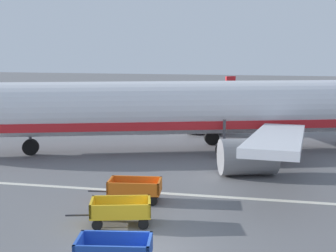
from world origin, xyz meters
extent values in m
cube|color=silver|center=(0.00, 7.38, 0.01)|extent=(120.00, 0.36, 0.01)
cylinder|color=silver|center=(-1.57, 17.36, 3.15)|extent=(29.71, 12.60, 3.70)
cube|color=red|center=(-1.57, 17.36, 2.13)|extent=(26.80, 11.52, 0.56)
cube|color=silver|center=(4.89, 10.65, 2.48)|extent=(3.59, 13.16, 1.35)
cylinder|color=gray|center=(3.25, 11.76, 1.13)|extent=(3.69, 2.97, 2.10)
cube|color=silver|center=(-0.16, 26.56, 2.48)|extent=(10.29, 11.67, 1.35)
cube|color=red|center=(0.37, 33.55, 3.43)|extent=(0.97, 0.86, 1.90)
cylinder|color=gray|center=(-0.86, 24.70, 1.13)|extent=(3.69, 2.97, 2.10)
cylinder|color=#4C4C51|center=(-11.58, 14.18, 1.57)|extent=(0.20, 0.20, 2.04)
cylinder|color=black|center=(-11.58, 14.18, 0.55)|extent=(1.18, 0.76, 1.10)
cylinder|color=#4C4C51|center=(1.48, 16.02, 1.57)|extent=(0.20, 0.20, 2.04)
cylinder|color=black|center=(1.48, 16.02, 0.55)|extent=(1.18, 0.76, 1.10)
cylinder|color=#4C4C51|center=(0.15, 20.21, 1.57)|extent=(0.20, 0.20, 2.04)
cylinder|color=black|center=(0.15, 20.21, 0.55)|extent=(1.18, 0.76, 1.10)
cube|color=#234CB2|center=(-0.62, -0.65, 0.80)|extent=(2.49, 0.49, 0.55)
cube|color=#234CB2|center=(-1.71, -1.47, 0.80)|extent=(0.32, 1.40, 0.55)
cube|color=#234CB2|center=(0.66, -1.10, 0.80)|extent=(0.32, 1.40, 0.55)
cube|color=gold|center=(-1.54, 2.71, 0.48)|extent=(2.78, 2.00, 0.08)
cube|color=gold|center=(-1.37, 2.08, 0.80)|extent=(2.44, 0.74, 0.55)
cube|color=gold|center=(-1.71, 3.34, 0.80)|extent=(2.44, 0.74, 0.55)
cube|color=gold|center=(-2.70, 2.40, 0.80)|extent=(0.46, 1.38, 0.55)
cube|color=gold|center=(-0.38, 3.02, 0.80)|extent=(0.46, 1.38, 0.55)
cylinder|color=#2D2D33|center=(-3.28, 2.24, 0.44)|extent=(0.99, 0.34, 0.08)
cylinder|color=black|center=(-2.30, 1.93, 0.22)|extent=(0.47, 0.27, 0.44)
cylinder|color=black|center=(-2.59, 3.01, 0.22)|extent=(0.47, 0.27, 0.44)
cylinder|color=black|center=(-0.49, 2.41, 0.22)|extent=(0.47, 0.27, 0.44)
cylinder|color=black|center=(-0.78, 3.49, 0.22)|extent=(0.47, 0.27, 0.44)
cube|color=orange|center=(-1.82, 5.89, 0.48)|extent=(2.65, 1.68, 0.08)
cube|color=orange|center=(-1.75, 5.24, 0.80)|extent=(2.49, 0.39, 0.55)
cube|color=orange|center=(-1.90, 6.53, 0.80)|extent=(2.49, 0.39, 0.55)
cube|color=orange|center=(-3.02, 5.75, 0.80)|extent=(0.26, 1.40, 0.55)
cube|color=orange|center=(-0.63, 6.03, 0.80)|extent=(0.26, 1.40, 0.55)
cylinder|color=#2D2D33|center=(-3.61, 5.68, 0.44)|extent=(1.00, 0.20, 0.08)
cylinder|color=black|center=(-2.69, 5.22, 0.22)|extent=(0.46, 0.21, 0.44)
cylinder|color=black|center=(-2.82, 6.33, 0.22)|extent=(0.46, 0.21, 0.44)
cylinder|color=black|center=(-0.83, 5.44, 0.22)|extent=(0.46, 0.21, 0.44)
cylinder|color=black|center=(-0.96, 6.55, 0.22)|extent=(0.46, 0.21, 0.44)
camera|label=1|loc=(4.48, -16.16, 7.43)|focal=52.61mm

